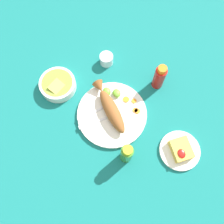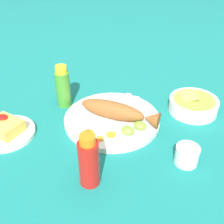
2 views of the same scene
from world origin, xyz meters
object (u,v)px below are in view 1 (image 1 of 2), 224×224
(fried_fish, at_px, (110,108))
(hot_sauce_bottle_red, at_px, (159,77))
(side_plate_fries, at_px, (180,151))
(fork_near, at_px, (96,122))
(hot_sauce_bottle_green, at_px, (127,153))
(guacamole_bowl, at_px, (58,85))
(fork_far, at_px, (94,112))
(salt_cup, at_px, (106,60))
(main_plate, at_px, (112,114))

(fried_fish, height_order, hot_sauce_bottle_red, hot_sauce_bottle_red)
(hot_sauce_bottle_red, xyz_separation_m, side_plate_fries, (0.32, -0.02, -0.06))
(fork_near, xyz_separation_m, hot_sauce_bottle_green, (0.18, 0.08, 0.05))
(fork_near, height_order, hot_sauce_bottle_green, hot_sauce_bottle_green)
(guacamole_bowl, bearing_deg, fried_fish, 46.11)
(hot_sauce_bottle_green, bearing_deg, side_plate_fries, 78.93)
(hot_sauce_bottle_green, relative_size, guacamole_bowl, 0.92)
(hot_sauce_bottle_red, relative_size, hot_sauce_bottle_green, 0.99)
(hot_sauce_bottle_green, bearing_deg, hot_sauce_bottle_red, 138.97)
(fork_far, height_order, side_plate_fries, fork_far)
(fried_fish, bearing_deg, guacamole_bowl, -142.22)
(fried_fish, height_order, side_plate_fries, fried_fish)
(hot_sauce_bottle_green, relative_size, salt_cup, 2.37)
(main_plate, xyz_separation_m, salt_cup, (-0.27, 0.05, 0.01))
(fried_fish, bearing_deg, side_plate_fries, 33.08)
(fried_fish, height_order, fork_near, fried_fish)
(fork_far, xyz_separation_m, hot_sauce_bottle_green, (0.23, 0.08, 0.05))
(fried_fish, distance_m, hot_sauce_bottle_red, 0.26)
(guacamole_bowl, bearing_deg, hot_sauce_bottle_green, 26.28)
(hot_sauce_bottle_green, bearing_deg, fork_near, -156.40)
(salt_cup, relative_size, side_plate_fries, 0.37)
(fork_far, relative_size, salt_cup, 2.88)
(main_plate, relative_size, fork_far, 1.68)
(fried_fish, distance_m, side_plate_fries, 0.35)
(fried_fish, relative_size, salt_cup, 4.16)
(fork_near, xyz_separation_m, hot_sauce_bottle_red, (-0.10, 0.32, 0.05))
(main_plate, distance_m, hot_sauce_bottle_red, 0.27)
(fork_far, xyz_separation_m, guacamole_bowl, (-0.17, -0.12, 0.01))
(fork_far, bearing_deg, guacamole_bowl, -67.15)
(fork_near, relative_size, hot_sauce_bottle_red, 1.25)
(fork_near, bearing_deg, fork_far, -97.16)
(fried_fish, height_order, fork_far, fried_fish)
(hot_sauce_bottle_red, xyz_separation_m, guacamole_bowl, (-0.12, -0.44, -0.04))
(main_plate, bearing_deg, hot_sauce_bottle_green, 0.55)
(side_plate_fries, bearing_deg, fork_far, -132.01)
(fried_fish, distance_m, fork_near, 0.09)
(fork_near, bearing_deg, fried_fish, -158.82)
(fork_near, xyz_separation_m, side_plate_fries, (0.22, 0.30, -0.01))
(fork_far, bearing_deg, fried_fish, 159.13)
(fork_far, height_order, guacamole_bowl, guacamole_bowl)
(fork_near, distance_m, hot_sauce_bottle_red, 0.34)
(side_plate_fries, height_order, guacamole_bowl, guacamole_bowl)
(main_plate, relative_size, hot_sauce_bottle_red, 2.07)
(main_plate, xyz_separation_m, guacamole_bowl, (-0.20, -0.20, 0.02))
(guacamole_bowl, bearing_deg, main_plate, 43.77)
(fork_near, height_order, salt_cup, salt_cup)
(fork_far, distance_m, hot_sauce_bottle_green, 0.24)
(hot_sauce_bottle_red, relative_size, guacamole_bowl, 0.91)
(fork_near, bearing_deg, side_plate_fries, 139.91)
(fried_fish, height_order, salt_cup, fried_fish)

